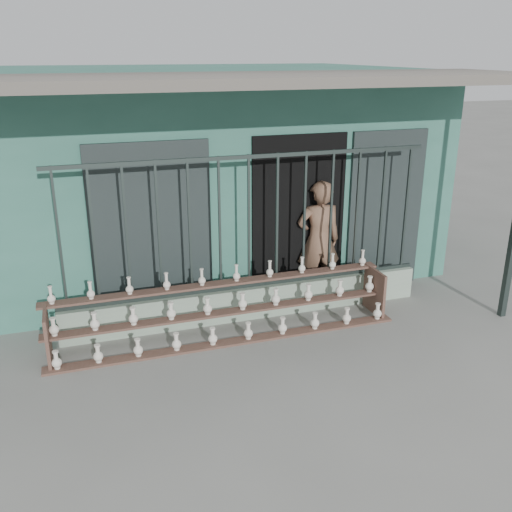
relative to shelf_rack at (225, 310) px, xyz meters
name	(u,v)px	position (x,y,z in m)	size (l,w,h in m)	color
ground	(282,363)	(0.45, -0.89, -0.36)	(60.00, 60.00, 0.00)	slate
workshop_building	(198,163)	(0.45, 3.34, 1.26)	(7.40, 6.60, 3.21)	#326959
parapet_wall	(249,302)	(0.45, 0.41, -0.13)	(5.00, 0.20, 0.45)	#8DA48D
security_fence	(249,223)	(0.45, 0.41, 0.99)	(5.00, 0.04, 1.80)	#283330
shelf_rack	(225,310)	(0.00, 0.00, 0.00)	(4.50, 0.68, 0.85)	brown
elderly_woman	(319,240)	(1.62, 0.78, 0.53)	(0.64, 0.42, 1.76)	brown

